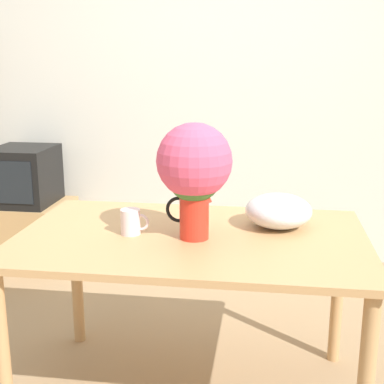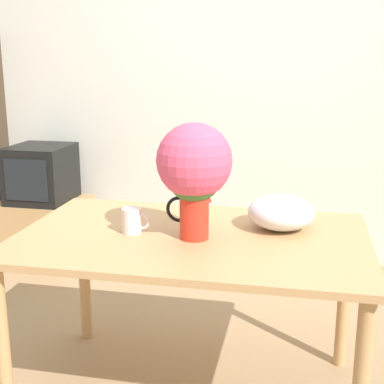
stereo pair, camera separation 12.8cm
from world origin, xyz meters
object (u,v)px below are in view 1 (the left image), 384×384
Objects in this scene: coffee_mug at (131,222)px; tv_set at (24,175)px; white_bowl at (278,211)px; flower_vase at (194,168)px.

tv_set is at bearing 128.65° from coffee_mug.
white_bowl is (0.62, 0.19, 0.02)m from coffee_mug.
coffee_mug reaches higher than tv_set.
tv_set is (-1.20, 1.51, -0.16)m from coffee_mug.
coffee_mug is 0.26× the size of tv_set.
white_bowl is (0.35, 0.20, -0.22)m from flower_vase.
flower_vase is 0.46m from white_bowl.
coffee_mug is (-0.27, 0.01, -0.24)m from flower_vase.
tv_set is (-1.83, 1.31, -0.18)m from white_bowl.
flower_vase is 0.37m from coffee_mug.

